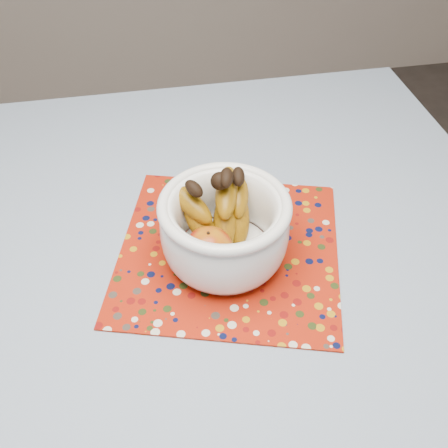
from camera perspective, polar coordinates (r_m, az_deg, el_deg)
name	(u,v)px	position (r m, az deg, el deg)	size (l,w,h in m)	color
table	(180,322)	(0.94, -4.85, -10.62)	(1.20, 1.20, 0.75)	brown
tablecloth	(177,293)	(0.88, -5.17, -7.53)	(1.32, 1.32, 0.01)	slate
placemat	(229,250)	(0.93, 0.55, -2.81)	(0.38, 0.38, 0.00)	#9A1A08
fruit_bowl	(222,222)	(0.86, -0.22, 0.18)	(0.23, 0.22, 0.17)	white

